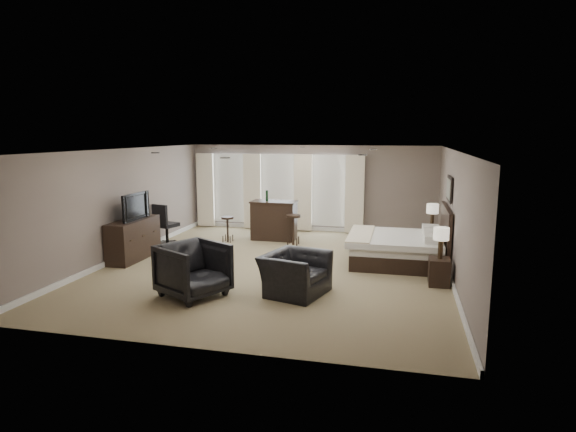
% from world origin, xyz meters
% --- Properties ---
extents(room, '(7.60, 8.60, 2.64)m').
position_xyz_m(room, '(0.00, 0.00, 1.30)').
color(room, '#877856').
rests_on(room, ground).
extents(window_bay, '(5.25, 0.20, 2.30)m').
position_xyz_m(window_bay, '(-1.00, 4.11, 1.20)').
color(window_bay, silver).
rests_on(window_bay, room).
extents(bed, '(2.11, 2.02, 1.34)m').
position_xyz_m(bed, '(2.58, 0.95, 0.67)').
color(bed, silver).
rests_on(bed, ground).
extents(nightstand_near, '(0.40, 0.49, 0.53)m').
position_xyz_m(nightstand_near, '(3.47, -0.50, 0.27)').
color(nightstand_near, black).
rests_on(nightstand_near, ground).
extents(nightstand_far, '(0.44, 0.54, 0.59)m').
position_xyz_m(nightstand_far, '(3.47, 2.40, 0.29)').
color(nightstand_far, black).
rests_on(nightstand_far, ground).
extents(lamp_near, '(0.30, 0.30, 0.62)m').
position_xyz_m(lamp_near, '(3.47, -0.50, 0.84)').
color(lamp_near, beige).
rests_on(lamp_near, nightstand_near).
extents(lamp_far, '(0.30, 0.30, 0.62)m').
position_xyz_m(lamp_far, '(3.47, 2.40, 0.90)').
color(lamp_far, beige).
rests_on(lamp_far, nightstand_far).
extents(wall_art, '(0.04, 0.96, 0.56)m').
position_xyz_m(wall_art, '(3.70, 0.95, 1.75)').
color(wall_art, slate).
rests_on(wall_art, room).
extents(dresser, '(0.53, 1.63, 0.95)m').
position_xyz_m(dresser, '(-3.45, -0.08, 0.47)').
color(dresser, black).
rests_on(dresser, ground).
extents(tv, '(0.64, 1.11, 0.15)m').
position_xyz_m(tv, '(-3.45, -0.08, 1.02)').
color(tv, black).
rests_on(tv, dresser).
extents(armchair_near, '(1.06, 1.34, 1.03)m').
position_xyz_m(armchair_near, '(0.82, -1.65, 0.52)').
color(armchair_near, black).
rests_on(armchair_near, ground).
extents(armchair_far, '(1.37, 1.40, 1.09)m').
position_xyz_m(armchair_far, '(-0.95, -2.22, 0.54)').
color(armchair_far, black).
rests_on(armchair_far, ground).
extents(bar_counter, '(1.26, 0.66, 1.10)m').
position_xyz_m(bar_counter, '(-0.76, 2.74, 0.55)').
color(bar_counter, black).
rests_on(bar_counter, ground).
extents(bar_stool_left, '(0.34, 0.34, 0.70)m').
position_xyz_m(bar_stool_left, '(-1.91, 2.14, 0.35)').
color(bar_stool_left, black).
rests_on(bar_stool_left, ground).
extents(bar_stool_right, '(0.50, 0.50, 0.82)m').
position_xyz_m(bar_stool_right, '(-0.08, 2.21, 0.41)').
color(bar_stool_right, black).
rests_on(bar_stool_right, ground).
extents(desk_chair, '(0.70, 0.70, 1.11)m').
position_xyz_m(desk_chair, '(-3.42, 1.53, 0.56)').
color(desk_chair, black).
rests_on(desk_chair, ground).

